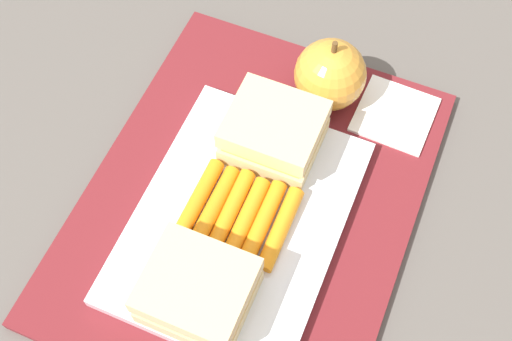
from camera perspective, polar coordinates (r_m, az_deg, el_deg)
name	(u,v)px	position (r m, az deg, el deg)	size (l,w,h in m)	color
ground_plane	(251,204)	(0.58, -0.47, -2.99)	(2.40, 2.40, 0.00)	#56514C
lunchbag_mat	(251,202)	(0.58, -0.48, -2.77)	(0.36, 0.28, 0.01)	maroon
food_tray	(239,220)	(0.56, -1.49, -4.39)	(0.23, 0.17, 0.01)	white
sandwich_half_left	(198,291)	(0.51, -5.12, -10.42)	(0.07, 0.08, 0.04)	#DBC189
sandwich_half_right	(274,132)	(0.57, 1.58, 3.38)	(0.07, 0.08, 0.04)	#DBC189
carrot_sticks_bundle	(239,214)	(0.55, -1.51, -3.78)	(0.08, 0.09, 0.02)	orange
apple	(330,75)	(0.61, 6.50, 8.33)	(0.07, 0.07, 0.08)	gold
paper_napkin	(395,115)	(0.63, 12.04, 4.81)	(0.07, 0.07, 0.00)	white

